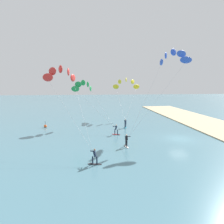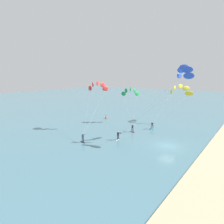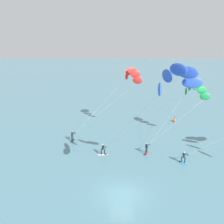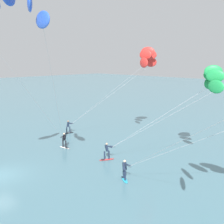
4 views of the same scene
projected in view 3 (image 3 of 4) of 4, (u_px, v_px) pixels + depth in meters
The scene contains 5 objects.
ground_plane at pixel (122, 195), 26.51m from camera, with size 240.00×240.00×0.00m, color slate.
kitesurfer_mid_water at pixel (173, 82), 22.26m from camera, with size 10.70×11.77×13.95m.
kitesurfer_far_out at pixel (129, 77), 39.73m from camera, with size 11.14×7.65×10.82m.
kitesurfer_downwind at pixel (193, 93), 37.36m from camera, with size 9.86×8.42×9.00m.
marker_buoy at pixel (174, 120), 46.81m from camera, with size 0.56×0.56×1.38m.
Camera 3 is at (-0.42, -22.25, 16.91)m, focal length 40.13 mm.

